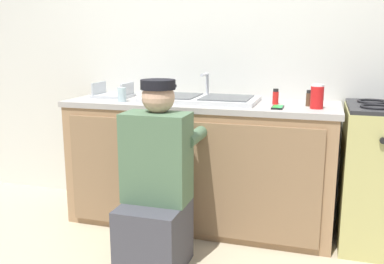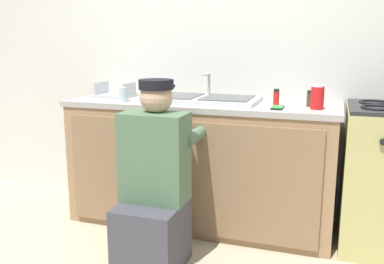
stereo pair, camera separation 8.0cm
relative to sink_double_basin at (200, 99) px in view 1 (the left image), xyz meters
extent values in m
plane|color=tan|center=(0.00, -0.30, -0.92)|extent=(12.00, 12.00, 0.00)
cube|color=silver|center=(0.00, 0.35, 0.33)|extent=(6.00, 0.10, 2.50)
cube|color=#997551|center=(0.00, 0.00, -0.49)|extent=(1.86, 0.60, 0.86)
cube|color=#866747|center=(-0.45, -0.31, -0.49)|extent=(0.82, 0.02, 0.76)
cube|color=#866747|center=(0.45, -0.31, -0.49)|extent=(0.82, 0.02, 0.76)
cube|color=#9E9993|center=(0.00, 0.00, -0.04)|extent=(1.90, 0.62, 0.04)
cube|color=silver|center=(0.00, 0.00, 0.00)|extent=(0.80, 0.44, 0.03)
cube|color=#4C4F51|center=(-0.19, 0.00, 0.01)|extent=(0.33, 0.35, 0.01)
cube|color=#4C4F51|center=(0.19, 0.00, 0.01)|extent=(0.33, 0.35, 0.01)
cylinder|color=#B7BABF|center=(0.00, 0.19, 0.07)|extent=(0.02, 0.02, 0.18)
cylinder|color=#B7BABF|center=(0.00, 0.11, 0.16)|extent=(0.02, 0.16, 0.02)
torus|color=black|center=(1.13, -0.12, 0.01)|extent=(0.19, 0.19, 0.02)
torus|color=black|center=(1.13, 0.12, 0.01)|extent=(0.19, 0.19, 0.02)
cylinder|color=black|center=(1.16, -0.31, -0.15)|extent=(0.04, 0.02, 0.04)
cube|color=#3F3F47|center=(-0.07, -0.73, -0.72)|extent=(0.36, 0.40, 0.40)
cube|color=#4C6B4C|center=(-0.07, -0.67, -0.26)|extent=(0.38, 0.22, 0.52)
sphere|color=tan|center=(-0.07, -0.63, 0.09)|extent=(0.19, 0.19, 0.19)
cylinder|color=black|center=(-0.07, -0.63, 0.16)|extent=(0.20, 0.20, 0.06)
cube|color=black|center=(-0.07, -0.54, 0.14)|extent=(0.13, 0.09, 0.02)
cylinder|color=#4C6B4C|center=(-0.24, -0.47, -0.17)|extent=(0.08, 0.30, 0.08)
cylinder|color=#4C6B4C|center=(0.10, -0.47, -0.17)|extent=(0.08, 0.30, 0.08)
cube|color=black|center=(0.55, -0.16, -0.01)|extent=(0.07, 0.14, 0.01)
cube|color=green|center=(0.55, -0.16, -0.01)|extent=(0.06, 0.12, 0.00)
cylinder|color=#513823|center=(0.74, -0.01, 0.02)|extent=(0.04, 0.04, 0.08)
cylinder|color=black|center=(0.74, -0.01, 0.08)|extent=(0.04, 0.04, 0.02)
cylinder|color=red|center=(0.79, -0.11, 0.05)|extent=(0.08, 0.08, 0.14)
cylinder|color=white|center=(0.79, -0.11, 0.13)|extent=(0.08, 0.08, 0.01)
cylinder|color=#ADC6CC|center=(-0.52, -0.18, 0.03)|extent=(0.06, 0.06, 0.10)
cube|color=#B2B7BC|center=(-0.70, 0.04, -0.01)|extent=(0.28, 0.22, 0.02)
cube|color=#B2B7BC|center=(-0.82, 0.04, 0.04)|extent=(0.01, 0.21, 0.10)
cube|color=#B2B7BC|center=(-0.58, 0.04, 0.04)|extent=(0.01, 0.21, 0.10)
cylinder|color=red|center=(0.52, 0.01, 0.02)|extent=(0.04, 0.04, 0.08)
cylinder|color=black|center=(0.52, 0.01, 0.08)|extent=(0.04, 0.04, 0.02)
camera|label=1|loc=(0.82, -2.88, 0.40)|focal=40.00mm
camera|label=2|loc=(0.89, -2.85, 0.40)|focal=40.00mm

